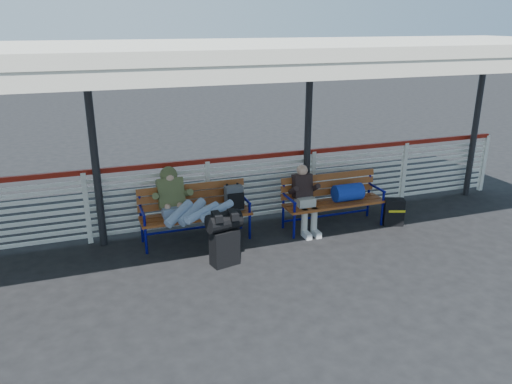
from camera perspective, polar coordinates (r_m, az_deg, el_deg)
name	(u,v)px	position (r m, az deg, el deg)	size (l,w,h in m)	color
ground	(243,275)	(7.24, -1.55, -9.47)	(60.00, 60.00, 0.00)	black
fence	(208,191)	(8.66, -5.52, 0.09)	(12.08, 0.08, 1.24)	silver
canopy	(221,52)	(7.21, -4.01, 15.69)	(12.60, 3.60, 3.16)	silver
luggage_stack	(224,236)	(7.36, -3.64, -5.07)	(0.55, 0.39, 0.83)	black
bench_left	(204,205)	(8.23, -5.96, -1.53)	(1.80, 0.56, 0.92)	#97521D
bench_right	(338,195)	(8.82, 9.40, -0.28)	(1.80, 0.56, 0.92)	#97521D
traveler_man	(190,207)	(7.81, -7.52, -1.75)	(0.94, 1.64, 0.77)	#869FB5
companion_person	(305,198)	(8.51, 5.61, -0.69)	(0.32, 0.66, 1.15)	#B7B2A6
suitcase_side	(393,212)	(9.17, 15.44, -2.21)	(0.39, 0.31, 0.48)	black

